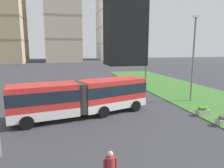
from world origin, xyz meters
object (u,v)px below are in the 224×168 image
object	(u,v)px
traffic_light_far_right	(139,62)
apartment_tower_west	(0,18)
apartment_tower_centre	(111,14)
pedestrian_crossing	(110,168)
streetlight_median	(193,56)
apartment_tower_westcentre	(63,19)
flower_planter_2	(224,120)
flower_planter_3	(203,111)
articulated_bus	(83,97)

from	to	relation	value
traffic_light_far_right	apartment_tower_west	distance (m)	77.54
apartment_tower_centre	pedestrian_crossing	bearing A→B (deg)	-103.03
streetlight_median	apartment_tower_westcentre	xyz separation A→B (m)	(-13.34, 81.82, 14.97)
pedestrian_crossing	flower_planter_2	world-z (taller)	pedestrian_crossing
streetlight_median	flower_planter_3	bearing A→B (deg)	-112.66
pedestrian_crossing	apartment_tower_west	bearing A→B (deg)	107.05
apartment_tower_westcentre	apartment_tower_centre	size ratio (longest dim) A/B	0.78
pedestrian_crossing	apartment_tower_westcentre	size ratio (longest dim) A/B	0.04
articulated_bus	apartment_tower_centre	distance (m)	103.93
flower_planter_3	traffic_light_far_right	bearing A→B (deg)	96.85
flower_planter_3	apartment_tower_westcentre	world-z (taller)	apartment_tower_westcentre
pedestrian_crossing	flower_planter_2	distance (m)	11.15
flower_planter_2	traffic_light_far_right	world-z (taller)	traffic_light_far_right
flower_planter_2	apartment_tower_centre	bearing A→B (deg)	81.69
apartment_tower_centre	flower_planter_2	bearing A→B (deg)	-98.31
traffic_light_far_right	streetlight_median	bearing A→B (deg)	-65.73
flower_planter_2	apartment_tower_west	size ratio (longest dim) A/B	0.03
flower_planter_2	apartment_tower_west	world-z (taller)	apartment_tower_west
streetlight_median	apartment_tower_centre	bearing A→B (deg)	82.21
pedestrian_crossing	apartment_tower_westcentre	world-z (taller)	apartment_tower_westcentre
flower_planter_3	apartment_tower_west	xyz separation A→B (m)	(-36.62, 79.56, 17.86)
flower_planter_2	streetlight_median	size ratio (longest dim) A/B	0.12
articulated_bus	apartment_tower_west	size ratio (longest dim) A/B	0.33
flower_planter_2	apartment_tower_west	distance (m)	91.54
flower_planter_3	apartment_tower_westcentre	size ratio (longest dim) A/B	0.03
flower_planter_2	traffic_light_far_right	size ratio (longest dim) A/B	0.19
traffic_light_far_right	apartment_tower_west	bearing A→B (deg)	117.49
flower_planter_2	flower_planter_3	size ratio (longest dim) A/B	1.00
pedestrian_crossing	flower_planter_3	xyz separation A→B (m)	(9.93, 7.44, -0.58)
apartment_tower_centre	articulated_bus	bearing A→B (deg)	-104.39
flower_planter_3	apartment_tower_west	world-z (taller)	apartment_tower_west
flower_planter_3	apartment_tower_centre	xyz separation A→B (m)	(15.00, 100.31, 25.21)
articulated_bus	flower_planter_2	distance (m)	11.26
articulated_bus	streetlight_median	size ratio (longest dim) A/B	1.31
pedestrian_crossing	flower_planter_2	bearing A→B (deg)	26.86
apartment_tower_west	flower_planter_3	bearing A→B (deg)	-65.29
flower_planter_3	streetlight_median	xyz separation A→B (m)	(1.90, 4.55, 4.60)
traffic_light_far_right	apartment_tower_west	xyz separation A→B (m)	(-35.18, 67.61, 14.28)
articulated_bus	apartment_tower_centre	size ratio (longest dim) A/B	0.23
flower_planter_2	flower_planter_3	bearing A→B (deg)	90.00
apartment_tower_westcentre	articulated_bus	bearing A→B (deg)	-89.10
apartment_tower_westcentre	apartment_tower_centre	xyz separation A→B (m)	(26.44, 13.94, 5.64)
apartment_tower_west	articulated_bus	bearing A→B (deg)	-71.06
flower_planter_3	articulated_bus	bearing A→B (deg)	166.91
flower_planter_2	flower_planter_3	xyz separation A→B (m)	(0.00, 2.41, 0.00)
flower_planter_2	apartment_tower_centre	size ratio (longest dim) A/B	0.02
flower_planter_3	apartment_tower_westcentre	bearing A→B (deg)	97.55
pedestrian_crossing	traffic_light_far_right	xyz separation A→B (m)	(8.50, 19.39, 3.00)
pedestrian_crossing	apartment_tower_west	xyz separation A→B (m)	(-26.69, 87.00, 17.28)
streetlight_median	apartment_tower_westcentre	world-z (taller)	apartment_tower_westcentre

